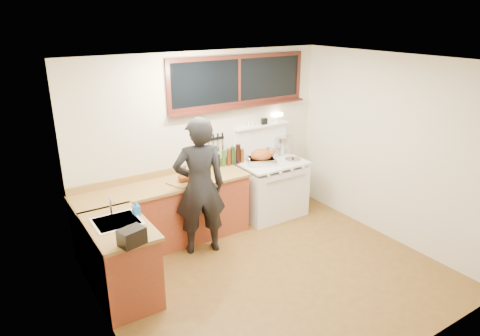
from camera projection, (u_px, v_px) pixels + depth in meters
ground_plane at (273, 275)px, 5.36m from camera, size 4.00×3.50×0.02m
room_shell at (277, 149)px, 4.79m from camera, size 4.10×3.60×2.65m
counter_back at (165, 214)px, 5.94m from camera, size 2.44×0.64×1.00m
counter_left at (121, 260)px, 4.83m from camera, size 0.64×1.09×0.90m
sink_unit at (117, 226)px, 4.76m from camera, size 0.50×0.45×0.37m
vintage_stove at (271, 187)px, 6.82m from camera, size 1.02×0.74×1.59m
back_window at (239, 86)px, 6.32m from camera, size 2.32×0.13×0.77m
left_doorway at (125, 269)px, 3.54m from camera, size 0.02×1.04×2.17m
knife_strip at (211, 140)px, 6.33m from camera, size 0.46×0.03×0.28m
man at (200, 187)px, 5.60m from camera, size 0.78×0.62×1.88m
soap_bottle at (136, 208)px, 4.88m from camera, size 0.08×0.08×0.17m
toaster at (132, 237)px, 4.25m from camera, size 0.29×0.24×0.17m
cutting_board at (186, 178)px, 5.85m from camera, size 0.53×0.46×0.15m
roast_turkey at (261, 158)px, 6.53m from camera, size 0.51×0.46×0.24m
stockpot at (283, 145)px, 7.02m from camera, size 0.40×0.40×0.29m
saucepan at (273, 153)px, 6.88m from camera, size 0.16×0.28×0.12m
pot_lid at (293, 159)px, 6.74m from camera, size 0.28×0.28×0.04m
coffee_tin at (204, 167)px, 6.21m from camera, size 0.11×0.09×0.15m
pitcher at (189, 167)px, 6.20m from camera, size 0.09×0.09×0.15m
bottle_cluster at (230, 157)px, 6.48m from camera, size 0.57×0.07×0.30m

